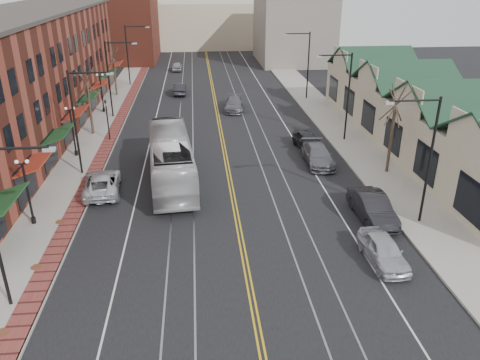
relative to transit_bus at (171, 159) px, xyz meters
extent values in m
plane|color=black|center=(4.40, -14.23, -1.76)|extent=(160.00, 160.00, 0.00)
cube|color=gray|center=(-7.60, 5.77, -1.69)|extent=(4.00, 120.00, 0.15)
cube|color=gray|center=(16.40, 5.77, -1.69)|extent=(4.00, 120.00, 0.15)
cube|color=maroon|center=(-14.60, 12.77, 3.74)|extent=(10.00, 50.00, 11.00)
cube|color=#B5AA8B|center=(22.40, 5.77, 0.54)|extent=(8.00, 36.00, 4.60)
cube|color=maroon|center=(-11.60, 55.77, 5.24)|extent=(14.00, 18.00, 14.00)
cube|color=#B5AA8B|center=(4.40, 70.77, 2.74)|extent=(22.00, 14.00, 9.00)
cube|color=slate|center=(19.40, 50.77, 3.74)|extent=(12.00, 16.00, 11.00)
cylinder|color=black|center=(-5.60, -14.23, 6.19)|extent=(3.00, 0.12, 0.12)
cube|color=#999999|center=(-4.10, -14.23, 6.09)|extent=(0.50, 0.25, 0.15)
cylinder|color=black|center=(-7.10, 1.77, 2.39)|extent=(0.16, 0.16, 8.00)
cylinder|color=black|center=(-5.60, 1.77, 6.19)|extent=(3.00, 0.12, 0.12)
cube|color=#999999|center=(-4.10, 1.77, 6.09)|extent=(0.50, 0.25, 0.15)
cylinder|color=black|center=(-7.10, 17.77, 2.39)|extent=(0.16, 0.16, 8.00)
cylinder|color=black|center=(-5.60, 17.77, 6.19)|extent=(3.00, 0.12, 0.12)
cube|color=#999999|center=(-4.10, 17.77, 6.09)|extent=(0.50, 0.25, 0.15)
cylinder|color=black|center=(-7.10, 33.77, 2.39)|extent=(0.16, 0.16, 8.00)
cylinder|color=black|center=(-5.60, 33.77, 6.19)|extent=(3.00, 0.12, 0.12)
cube|color=#999999|center=(-4.10, 33.77, 6.09)|extent=(0.50, 0.25, 0.15)
cylinder|color=black|center=(15.90, -8.23, 2.39)|extent=(0.16, 0.16, 8.00)
cylinder|color=black|center=(14.40, -8.23, 6.19)|extent=(3.00, 0.12, 0.12)
cube|color=#999999|center=(12.90, -8.23, 6.09)|extent=(0.50, 0.25, 0.15)
cylinder|color=black|center=(15.90, 7.77, 2.39)|extent=(0.16, 0.16, 8.00)
cylinder|color=black|center=(14.40, 7.77, 6.19)|extent=(3.00, 0.12, 0.12)
cube|color=#999999|center=(12.90, 7.77, 6.09)|extent=(0.50, 0.25, 0.15)
cylinder|color=black|center=(15.90, 23.77, 2.39)|extent=(0.16, 0.16, 8.00)
cylinder|color=black|center=(14.40, 23.77, 6.19)|extent=(3.00, 0.12, 0.12)
cube|color=#999999|center=(12.90, 23.77, 6.09)|extent=(0.50, 0.25, 0.15)
cylinder|color=black|center=(-8.40, -6.23, -1.41)|extent=(0.28, 0.28, 0.40)
cylinder|color=black|center=(-8.40, -6.23, 0.39)|extent=(0.14, 0.14, 4.00)
cube|color=black|center=(-8.40, -6.23, 2.39)|extent=(0.60, 0.06, 0.06)
sphere|color=white|center=(-8.70, -6.23, 2.54)|extent=(0.24, 0.24, 0.24)
sphere|color=white|center=(-8.10, -6.23, 2.54)|extent=(0.24, 0.24, 0.24)
cylinder|color=black|center=(-8.40, 5.77, -1.41)|extent=(0.28, 0.28, 0.40)
cylinder|color=black|center=(-8.40, 5.77, 0.39)|extent=(0.14, 0.14, 4.00)
cube|color=black|center=(-8.40, 5.77, 2.39)|extent=(0.60, 0.06, 0.06)
sphere|color=white|center=(-8.70, 5.77, 2.54)|extent=(0.24, 0.24, 0.24)
sphere|color=white|center=(-8.10, 5.77, 2.54)|extent=(0.24, 0.24, 0.24)
cylinder|color=black|center=(-8.40, 19.77, -1.41)|extent=(0.28, 0.28, 0.40)
cylinder|color=black|center=(-8.40, 19.77, 0.39)|extent=(0.14, 0.14, 4.00)
cube|color=black|center=(-8.40, 19.77, 2.39)|extent=(0.60, 0.06, 0.06)
sphere|color=white|center=(-8.70, 19.77, 2.54)|extent=(0.24, 0.24, 0.24)
sphere|color=white|center=(-8.10, 19.77, 2.54)|extent=(0.24, 0.24, 0.24)
cylinder|color=#382B21|center=(-8.10, 11.77, 0.84)|extent=(0.24, 0.24, 4.90)
cylinder|color=#382B21|center=(-8.10, 11.77, 3.39)|extent=(0.58, 1.37, 2.90)
cylinder|color=#382B21|center=(-8.10, 11.77, 3.39)|extent=(1.60, 0.66, 2.78)
cylinder|color=#382B21|center=(-8.10, 11.77, 3.39)|extent=(0.53, 1.23, 2.96)
cylinder|color=#382B21|center=(-8.10, 11.77, 3.39)|extent=(1.69, 1.03, 2.64)
cylinder|color=#382B21|center=(-8.10, 11.77, 3.39)|extent=(1.78, 1.29, 2.48)
cylinder|color=#382B21|center=(-8.10, 27.77, 0.66)|extent=(0.24, 0.24, 4.55)
cylinder|color=#382B21|center=(-8.10, 27.77, 3.04)|extent=(0.55, 1.28, 2.69)
cylinder|color=#382B21|center=(-8.10, 27.77, 3.04)|extent=(1.49, 0.62, 2.58)
cylinder|color=#382B21|center=(-8.10, 27.77, 3.04)|extent=(0.50, 1.15, 2.75)
cylinder|color=#382B21|center=(-8.10, 27.77, 3.04)|extent=(1.57, 0.97, 2.45)
cylinder|color=#382B21|center=(-8.10, 27.77, 3.04)|extent=(1.66, 1.20, 2.30)
cylinder|color=#382B21|center=(16.90, -0.23, 1.01)|extent=(0.24, 0.24, 5.25)
cylinder|color=#382B21|center=(16.90, -0.23, 3.74)|extent=(0.61, 1.46, 3.10)
cylinder|color=#382B21|center=(16.90, -0.23, 3.74)|extent=(1.70, 0.70, 2.97)
cylinder|color=#382B21|center=(16.90, -0.23, 3.74)|extent=(0.56, 1.31, 3.17)
cylinder|color=#382B21|center=(16.90, -0.23, 3.74)|extent=(1.80, 1.10, 2.82)
cylinder|color=#382B21|center=(16.90, -0.23, 3.74)|extent=(1.90, 1.37, 2.65)
cylinder|color=#592D19|center=(-6.80, -16.23, -1.61)|extent=(0.60, 0.60, 0.02)
cylinder|color=#592D19|center=(-6.80, -11.23, -1.61)|extent=(0.60, 0.60, 0.02)
cylinder|color=#592D19|center=(-6.80, -6.23, -1.61)|extent=(0.60, 0.60, 0.02)
cylinder|color=black|center=(-6.20, 9.77, -0.01)|extent=(0.12, 0.12, 3.20)
imported|color=black|center=(-6.20, 9.77, 1.74)|extent=(0.18, 0.15, 0.90)
imported|color=silver|center=(0.00, 0.00, 0.00)|extent=(4.09, 12.88, 3.53)
imported|color=silver|center=(-4.90, -1.75, -1.03)|extent=(2.94, 5.52, 1.48)
imported|color=silver|center=(11.90, -12.29, -1.03)|extent=(1.89, 4.36, 1.47)
imported|color=black|center=(13.03, -7.50, -0.93)|extent=(1.90, 5.12, 1.67)
imported|color=slate|center=(11.90, 2.22, -1.00)|extent=(2.25, 5.30, 1.53)
imported|color=#222428|center=(11.90, 5.68, -0.98)|extent=(2.33, 4.76, 1.56)
imported|color=black|center=(0.02, 27.84, -1.05)|extent=(1.57, 4.38, 1.44)
imported|color=slate|center=(6.39, 19.35, -1.03)|extent=(2.67, 5.28, 1.47)
imported|color=#9D9FA4|center=(-0.79, 44.19, -1.07)|extent=(1.79, 4.15, 1.40)
camera|label=1|loc=(2.05, -33.13, 12.79)|focal=35.00mm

